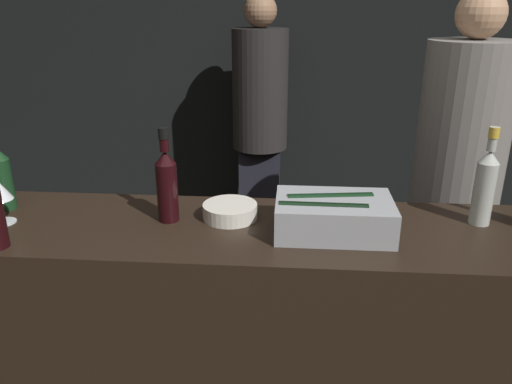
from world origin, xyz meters
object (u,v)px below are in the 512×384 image
object	(u,v)px
red_wine_bottle_burgundy	(0,174)
person_blond_tee	(457,175)
ice_bin_with_bottles	(332,214)
red_wine_bottle_black_foil	(167,182)
bowl_white	(230,211)
person_in_hoodie	(260,122)
rose_wine_bottle	(485,184)

from	to	relation	value
red_wine_bottle_burgundy	person_blond_tee	xyz separation A→B (m)	(1.85, 0.63, -0.17)
ice_bin_with_bottles	red_wine_bottle_black_foil	distance (m)	0.58
bowl_white	red_wine_bottle_burgundy	size ratio (longest dim) A/B	0.57
ice_bin_with_bottles	bowl_white	size ratio (longest dim) A/B	1.99
person_in_hoodie	person_blond_tee	xyz separation A→B (m)	(1.00, -1.02, -0.01)
red_wine_bottle_black_foil	person_blond_tee	xyz separation A→B (m)	(1.21, 0.69, -0.18)
red_wine_bottle_burgundy	bowl_white	bearing A→B (deg)	-1.60
bowl_white	red_wine_bottle_burgundy	world-z (taller)	red_wine_bottle_burgundy
ice_bin_with_bottles	rose_wine_bottle	size ratio (longest dim) A/B	1.12
ice_bin_with_bottles	person_in_hoodie	bearing A→B (deg)	101.77
red_wine_bottle_black_foil	red_wine_bottle_burgundy	xyz separation A→B (m)	(-0.64, 0.06, -0.01)
ice_bin_with_bottles	person_blond_tee	bearing A→B (deg)	49.45
red_wine_bottle_burgundy	person_in_hoodie	world-z (taller)	person_in_hoodie
red_wine_bottle_burgundy	person_in_hoodie	xyz separation A→B (m)	(0.85, 1.65, -0.17)
person_in_hoodie	person_blond_tee	bearing A→B (deg)	114.68
ice_bin_with_bottles	rose_wine_bottle	world-z (taller)	rose_wine_bottle
rose_wine_bottle	person_in_hoodie	size ratio (longest dim) A/B	0.19
red_wine_bottle_black_foil	rose_wine_bottle	world-z (taller)	rose_wine_bottle
ice_bin_with_bottles	bowl_white	xyz separation A→B (m)	(-0.36, 0.09, -0.04)
rose_wine_bottle	person_blond_tee	bearing A→B (deg)	79.86
red_wine_bottle_black_foil	person_blond_tee	distance (m)	1.40
person_in_hoodie	ice_bin_with_bottles	bearing A→B (deg)	81.85
red_wine_bottle_black_foil	ice_bin_with_bottles	bearing A→B (deg)	-5.47
rose_wine_bottle	red_wine_bottle_burgundy	bearing A→B (deg)	-179.99
ice_bin_with_bottles	bowl_white	world-z (taller)	ice_bin_with_bottles
red_wine_bottle_burgundy	rose_wine_bottle	bearing A→B (deg)	0.01
red_wine_bottle_black_foil	red_wine_bottle_burgundy	distance (m)	0.64
bowl_white	rose_wine_bottle	bearing A→B (deg)	1.57
ice_bin_with_bottles	bowl_white	distance (m)	0.37
red_wine_bottle_black_foil	person_in_hoodie	bearing A→B (deg)	83.07
ice_bin_with_bottles	red_wine_bottle_black_foil	world-z (taller)	red_wine_bottle_black_foil
person_in_hoodie	bowl_white	bearing A→B (deg)	70.39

